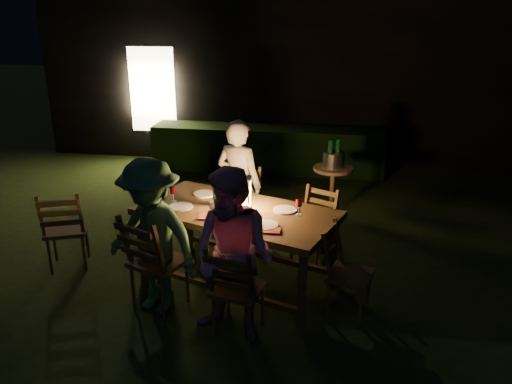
% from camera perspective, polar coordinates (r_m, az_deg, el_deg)
% --- Properties ---
extents(garden_envelope, '(40.00, 40.00, 3.20)m').
position_cam_1_polar(garden_envelope, '(11.28, 5.62, 13.81)').
color(garden_envelope, black).
rests_on(garden_envelope, ground).
extents(dining_table, '(2.27, 1.63, 0.85)m').
position_cam_1_polar(dining_table, '(5.21, -2.21, -2.90)').
color(dining_table, '#4E341A').
rests_on(dining_table, ground).
extents(chair_near_left, '(0.63, 0.65, 1.07)m').
position_cam_1_polar(chair_near_left, '(5.08, -11.10, -9.56)').
color(chair_near_left, '#4E341A').
rests_on(chair_near_left, ground).
extents(chair_near_right, '(0.51, 0.53, 0.96)m').
position_cam_1_polar(chair_near_right, '(4.65, -2.13, -12.71)').
color(chair_near_right, '#4E341A').
rests_on(chair_near_right, ground).
extents(chair_far_left, '(0.56, 0.59, 1.03)m').
position_cam_1_polar(chair_far_left, '(6.21, -2.15, -3.55)').
color(chair_far_left, '#4E341A').
rests_on(chair_far_left, ground).
extents(chair_far_right, '(0.56, 0.58, 0.93)m').
position_cam_1_polar(chair_far_right, '(5.82, 6.44, -5.71)').
color(chair_far_right, '#4E341A').
rests_on(chair_far_right, ground).
extents(chair_end, '(0.54, 0.52, 0.93)m').
position_cam_1_polar(chair_end, '(4.99, 10.36, -10.68)').
color(chair_end, '#4E341A').
rests_on(chair_end, ground).
extents(chair_spare, '(0.59, 0.61, 1.00)m').
position_cam_1_polar(chair_spare, '(6.12, -20.72, -5.43)').
color(chair_spare, '#4E341A').
rests_on(chair_spare, ground).
extents(person_house_side, '(0.68, 0.55, 1.61)m').
position_cam_1_polar(person_house_side, '(6.07, -1.96, 0.86)').
color(person_house_side, beige).
rests_on(person_house_side, ground).
extents(person_opp_right, '(0.93, 0.82, 1.59)m').
position_cam_1_polar(person_opp_right, '(4.35, -2.58, -7.40)').
color(person_opp_right, '#B97F9B').
rests_on(person_opp_right, ground).
extents(person_opp_left, '(1.14, 0.87, 1.56)m').
position_cam_1_polar(person_opp_left, '(4.84, -11.80, -5.10)').
color(person_opp_left, '#33673D').
rests_on(person_opp_left, ground).
extents(lantern, '(0.16, 0.16, 0.35)m').
position_cam_1_polar(lantern, '(5.14, -1.49, -0.33)').
color(lantern, white).
rests_on(lantern, dining_table).
extents(plate_far_left, '(0.25, 0.25, 0.01)m').
position_cam_1_polar(plate_far_left, '(5.63, -5.92, -0.21)').
color(plate_far_left, white).
rests_on(plate_far_left, dining_table).
extents(plate_near_left, '(0.25, 0.25, 0.01)m').
position_cam_1_polar(plate_near_left, '(5.29, -8.58, -1.67)').
color(plate_near_left, white).
rests_on(plate_near_left, dining_table).
extents(plate_far_right, '(0.25, 0.25, 0.01)m').
position_cam_1_polar(plate_far_right, '(5.16, 3.33, -2.05)').
color(plate_far_right, white).
rests_on(plate_far_right, dining_table).
extents(plate_near_right, '(0.25, 0.25, 0.01)m').
position_cam_1_polar(plate_near_right, '(4.80, 1.08, -3.80)').
color(plate_near_right, white).
rests_on(plate_near_right, dining_table).
extents(wineglass_a, '(0.06, 0.06, 0.18)m').
position_cam_1_polar(wineglass_a, '(5.52, -3.45, 0.33)').
color(wineglass_a, '#59070F').
rests_on(wineglass_a, dining_table).
extents(wineglass_b, '(0.06, 0.06, 0.18)m').
position_cam_1_polar(wineglass_b, '(5.44, -9.44, -0.22)').
color(wineglass_b, '#59070F').
rests_on(wineglass_b, dining_table).
extents(wineglass_c, '(0.06, 0.06, 0.18)m').
position_cam_1_polar(wineglass_c, '(4.78, -0.84, -2.83)').
color(wineglass_c, '#59070F').
rests_on(wineglass_c, dining_table).
extents(wineglass_d, '(0.06, 0.06, 0.18)m').
position_cam_1_polar(wineglass_d, '(5.03, 4.90, -1.70)').
color(wineglass_d, '#59070F').
rests_on(wineglass_d, dining_table).
extents(wineglass_e, '(0.06, 0.06, 0.18)m').
position_cam_1_polar(wineglass_e, '(4.96, -5.00, -2.04)').
color(wineglass_e, silver).
rests_on(wineglass_e, dining_table).
extents(bottle_table, '(0.07, 0.07, 0.28)m').
position_cam_1_polar(bottle_table, '(5.25, -4.60, -0.13)').
color(bottle_table, '#0F471E').
rests_on(bottle_table, dining_table).
extents(napkin_left, '(0.18, 0.14, 0.01)m').
position_cam_1_polar(napkin_left, '(5.00, -5.57, -2.88)').
color(napkin_left, red).
rests_on(napkin_left, dining_table).
extents(napkin_right, '(0.18, 0.14, 0.01)m').
position_cam_1_polar(napkin_right, '(4.69, 1.72, -4.40)').
color(napkin_right, red).
rests_on(napkin_right, dining_table).
extents(phone, '(0.14, 0.07, 0.01)m').
position_cam_1_polar(phone, '(5.28, -9.71, -1.85)').
color(phone, black).
rests_on(phone, dining_table).
extents(side_table, '(0.55, 0.55, 0.74)m').
position_cam_1_polar(side_table, '(7.06, 8.78, 2.13)').
color(side_table, '#876243').
rests_on(side_table, ground).
extents(ice_bucket, '(0.30, 0.30, 0.22)m').
position_cam_1_polar(ice_bucket, '(7.00, 8.87, 3.67)').
color(ice_bucket, '#A5A8AD').
rests_on(ice_bucket, side_table).
extents(bottle_bucket_a, '(0.07, 0.07, 0.32)m').
position_cam_1_polar(bottle_bucket_a, '(6.95, 8.47, 3.99)').
color(bottle_bucket_a, '#0F471E').
rests_on(bottle_bucket_a, side_table).
extents(bottle_bucket_b, '(0.07, 0.07, 0.32)m').
position_cam_1_polar(bottle_bucket_b, '(7.03, 9.30, 4.13)').
color(bottle_bucket_b, '#0F471E').
rests_on(bottle_bucket_b, side_table).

